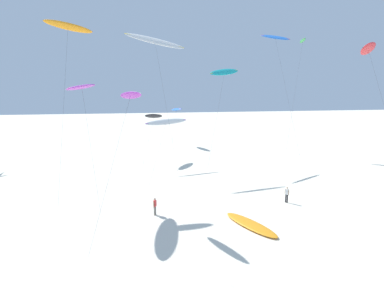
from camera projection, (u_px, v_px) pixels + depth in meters
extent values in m
ellipsoid|color=red|center=(368.00, 49.00, 35.81)|extent=(4.76, 4.36, 1.91)
ellipsoid|color=black|center=(368.00, 48.00, 35.81)|extent=(4.38, 3.78, 0.93)
ellipsoid|color=white|center=(166.00, 122.00, 48.00)|extent=(6.65, 2.54, 1.27)
ellipsoid|color=purple|center=(166.00, 122.00, 47.99)|extent=(6.63, 2.12, 0.69)
cylinder|color=#4C4C51|center=(158.00, 151.00, 43.79)|extent=(3.16, 9.45, 7.01)
ellipsoid|color=blue|center=(275.00, 37.00, 58.75)|extent=(4.78, 4.33, 1.96)
ellipsoid|color=red|center=(275.00, 37.00, 58.75)|extent=(4.44, 4.05, 1.54)
cylinder|color=#4C4C51|center=(287.00, 96.00, 57.71)|extent=(2.83, 6.58, 21.36)
ellipsoid|color=green|center=(303.00, 41.00, 59.35)|extent=(3.15, 4.95, 0.96)
ellipsoid|color=#EA5193|center=(303.00, 40.00, 59.35)|extent=(2.55, 4.73, 0.45)
cylinder|color=#4C4C51|center=(294.00, 97.00, 59.58)|extent=(3.59, 2.77, 20.81)
ellipsoid|color=purple|center=(82.00, 87.00, 31.31)|extent=(2.84, 7.83, 1.03)
ellipsoid|color=#EA5193|center=(82.00, 87.00, 31.30)|extent=(1.73, 7.79, 0.65)
cylinder|color=#4C4C51|center=(91.00, 151.00, 30.88)|extent=(1.61, 3.44, 12.20)
ellipsoid|color=blue|center=(176.00, 109.00, 66.53)|extent=(2.54, 5.00, 1.09)
ellipsoid|color=#EA5193|center=(176.00, 109.00, 66.52)|extent=(1.72, 4.86, 0.76)
cylinder|color=#4C4C51|center=(173.00, 130.00, 63.05)|extent=(2.33, 8.20, 7.56)
ellipsoid|color=purple|center=(130.00, 95.00, 28.91)|extent=(2.75, 4.52, 1.21)
ellipsoid|color=white|center=(130.00, 95.00, 28.90)|extent=(2.16, 4.37, 0.77)
cylinder|color=#4C4C51|center=(112.00, 168.00, 26.00)|extent=(3.32, 7.55, 11.45)
ellipsoid|color=orange|center=(68.00, 26.00, 35.86)|extent=(5.55, 1.35, 2.13)
ellipsoid|color=#EA5193|center=(68.00, 26.00, 35.85)|extent=(5.56, 0.81, 1.60)
cylinder|color=#4C4C51|center=(63.00, 114.00, 33.76)|extent=(0.71, 7.73, 18.96)
ellipsoid|color=#19B2B7|center=(224.00, 72.00, 48.80)|extent=(6.08, 4.55, 1.82)
ellipsoid|color=yellow|center=(224.00, 72.00, 48.80)|extent=(5.79, 4.14, 1.17)
cylinder|color=#4C4C51|center=(216.00, 120.00, 48.59)|extent=(3.12, 2.59, 14.49)
ellipsoid|color=white|center=(155.00, 41.00, 45.95)|extent=(8.82, 1.26, 2.98)
ellipsoid|color=yellow|center=(155.00, 41.00, 45.94)|extent=(8.84, 0.53, 2.32)
cylinder|color=#4C4C51|center=(166.00, 107.00, 45.35)|extent=(2.60, 5.19, 18.80)
ellipsoid|color=black|center=(154.00, 116.00, 52.70)|extent=(3.85, 4.35, 1.43)
ellipsoid|color=#19B2B7|center=(154.00, 116.00, 52.69)|extent=(3.36, 4.03, 0.94)
cylinder|color=#4C4C51|center=(148.00, 142.00, 49.72)|extent=(2.38, 7.14, 7.45)
ellipsoid|color=orange|center=(251.00, 224.00, 28.23)|extent=(3.93, 6.36, 0.31)
ellipsoid|color=blue|center=(251.00, 224.00, 28.23)|extent=(2.36, 3.12, 0.19)
cylinder|color=black|center=(286.00, 198.00, 34.02)|extent=(0.14, 0.14, 0.91)
cylinder|color=black|center=(287.00, 199.00, 33.92)|extent=(0.14, 0.14, 0.91)
cube|color=white|center=(287.00, 192.00, 33.84)|extent=(0.34, 0.36, 0.60)
cylinder|color=beige|center=(285.00, 192.00, 33.98)|extent=(0.09, 0.09, 0.56)
cylinder|color=beige|center=(289.00, 193.00, 33.71)|extent=(0.09, 0.09, 0.56)
sphere|color=beige|center=(287.00, 188.00, 33.76)|extent=(0.21, 0.21, 0.21)
cylinder|color=slate|center=(155.00, 210.00, 30.72)|extent=(0.14, 0.14, 0.88)
cylinder|color=slate|center=(155.00, 211.00, 30.58)|extent=(0.14, 0.14, 0.88)
cube|color=red|center=(155.00, 203.00, 30.52)|extent=(0.34, 0.36, 0.60)
cylinder|color=tan|center=(156.00, 203.00, 30.71)|extent=(0.09, 0.09, 0.56)
cylinder|color=tan|center=(154.00, 205.00, 30.34)|extent=(0.09, 0.09, 0.56)
sphere|color=tan|center=(155.00, 199.00, 30.44)|extent=(0.21, 0.21, 0.21)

